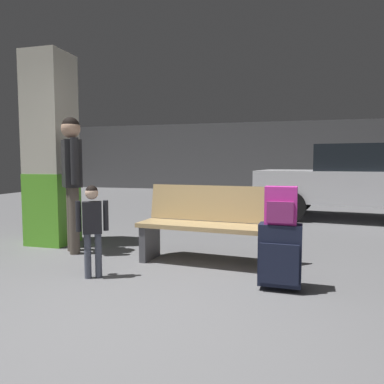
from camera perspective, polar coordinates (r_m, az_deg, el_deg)
The scene contains 9 objects.
ground_plane at distance 6.58m, azimuth 4.59°, elevation -5.95°, with size 18.00×18.00×0.10m, color slate.
garage_back_wall at distance 15.27m, azimuth 10.72°, elevation 5.47°, with size 18.00×0.12×2.80m, color #565658.
structural_pillar at distance 5.54m, azimuth -21.17°, elevation 6.04°, with size 0.57×0.57×2.67m.
bench at distance 4.19m, azimuth 2.69°, elevation -5.20°, with size 1.64×0.67×0.89m.
suitcase at distance 3.45m, azimuth 13.58°, elevation -9.56°, with size 0.39×0.24×0.60m.
backpack_bright at distance 3.37m, azimuth 13.72°, elevation -2.11°, with size 0.29×0.20×0.34m.
child at distance 3.77m, azimuth -15.34°, elevation -4.43°, with size 0.28×0.18×0.93m.
adult at distance 4.89m, azimuth -18.28°, elevation 3.33°, with size 0.43×0.47×1.73m.
parked_car_near at distance 8.12m, azimuth 25.36°, elevation 1.71°, with size 4.29×2.22×1.51m.
Camera 1 is at (1.17, -2.36, 1.16)m, focal length 34.12 mm.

